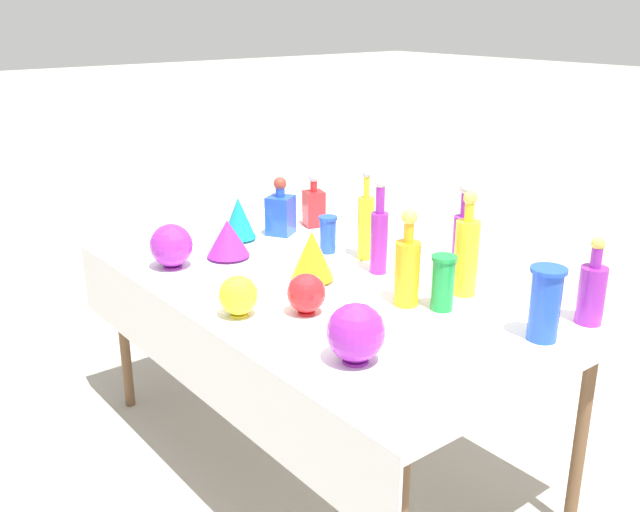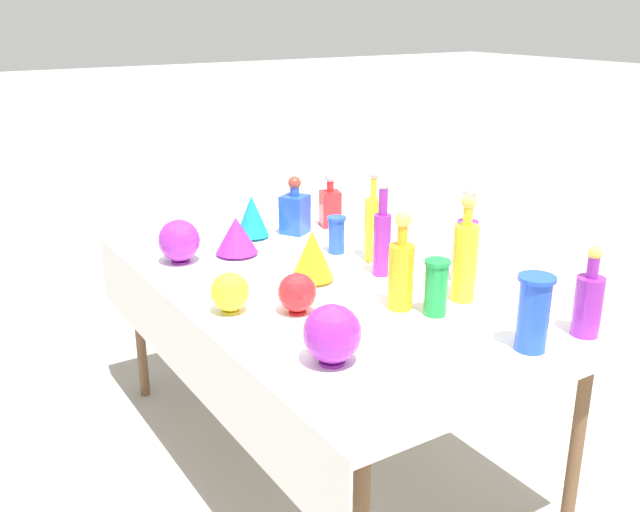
% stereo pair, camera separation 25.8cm
% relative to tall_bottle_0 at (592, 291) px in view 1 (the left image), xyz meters
% --- Properties ---
extents(ground_plane, '(40.00, 40.00, 0.00)m').
position_rel_tall_bottle_0_xyz_m(ground_plane, '(-0.81, -0.45, -0.87)').
color(ground_plane, '#A0998C').
extents(display_table, '(1.92, 1.05, 0.76)m').
position_rel_tall_bottle_0_xyz_m(display_table, '(-0.81, -0.48, -0.16)').
color(display_table, white).
rests_on(display_table, ground).
extents(tall_bottle_0, '(0.08, 0.08, 0.29)m').
position_rel_tall_bottle_0_xyz_m(tall_bottle_0, '(0.00, 0.00, 0.00)').
color(tall_bottle_0, purple).
rests_on(tall_bottle_0, display_table).
extents(tall_bottle_1, '(0.07, 0.07, 0.36)m').
position_rel_tall_bottle_0_xyz_m(tall_bottle_1, '(-0.53, -0.01, 0.03)').
color(tall_bottle_1, purple).
rests_on(tall_bottle_1, display_table).
extents(tall_bottle_2, '(0.06, 0.06, 0.37)m').
position_rel_tall_bottle_0_xyz_m(tall_bottle_2, '(-0.75, -0.21, 0.04)').
color(tall_bottle_2, purple).
rests_on(tall_bottle_2, display_table).
extents(tall_bottle_3, '(0.09, 0.09, 0.33)m').
position_rel_tall_bottle_0_xyz_m(tall_bottle_3, '(-0.47, -0.35, 0.02)').
color(tall_bottle_3, orange).
rests_on(tall_bottle_3, display_table).
extents(tall_bottle_4, '(0.06, 0.06, 0.37)m').
position_rel_tall_bottle_0_xyz_m(tall_bottle_4, '(-0.90, -0.15, 0.03)').
color(tall_bottle_4, yellow).
rests_on(tall_bottle_4, display_table).
extents(tall_bottle_5, '(0.08, 0.08, 0.37)m').
position_rel_tall_bottle_0_xyz_m(tall_bottle_5, '(-0.41, -0.12, 0.04)').
color(tall_bottle_5, yellow).
rests_on(tall_bottle_5, display_table).
extents(square_decanter_0, '(0.11, 0.11, 0.25)m').
position_rel_tall_bottle_0_xyz_m(square_decanter_0, '(-1.38, -0.03, -0.01)').
color(square_decanter_0, red).
rests_on(square_decanter_0, display_table).
extents(square_decanter_1, '(0.14, 0.14, 0.26)m').
position_rel_tall_bottle_0_xyz_m(square_decanter_1, '(-1.38, -0.22, -0.01)').
color(square_decanter_1, blue).
rests_on(square_decanter_1, display_table).
extents(slender_vase_0, '(0.08, 0.08, 0.19)m').
position_rel_tall_bottle_0_xyz_m(slender_vase_0, '(-0.36, -0.29, -0.01)').
color(slender_vase_0, '#198C38').
rests_on(slender_vase_0, display_table).
extents(slender_vase_1, '(0.11, 0.11, 0.23)m').
position_rel_tall_bottle_0_xyz_m(slender_vase_1, '(-0.02, -0.22, 0.01)').
color(slender_vase_1, blue).
rests_on(slender_vase_1, display_table).
extents(slender_vase_2, '(0.08, 0.08, 0.15)m').
position_rel_tall_bottle_0_xyz_m(slender_vase_2, '(-1.05, -0.21, -0.03)').
color(slender_vase_2, blue).
rests_on(slender_vase_2, display_table).
extents(fluted_vase_0, '(0.15, 0.15, 0.19)m').
position_rel_tall_bottle_0_xyz_m(fluted_vase_0, '(-1.42, -0.41, -0.01)').
color(fluted_vase_0, teal).
rests_on(fluted_vase_0, display_table).
extents(fluted_vase_1, '(0.16, 0.16, 0.19)m').
position_rel_tall_bottle_0_xyz_m(fluted_vase_1, '(-0.84, -0.46, -0.01)').
color(fluted_vase_1, orange).
rests_on(fluted_vase_1, display_table).
extents(fluted_vase_2, '(0.17, 0.17, 0.16)m').
position_rel_tall_bottle_0_xyz_m(fluted_vase_2, '(-1.25, -0.57, -0.03)').
color(fluted_vase_2, purple).
rests_on(fluted_vase_2, display_table).
extents(round_bowl_0, '(0.17, 0.17, 0.18)m').
position_rel_tall_bottle_0_xyz_m(round_bowl_0, '(-0.26, -0.76, -0.02)').
color(round_bowl_0, purple).
rests_on(round_bowl_0, display_table).
extents(round_bowl_1, '(0.13, 0.13, 0.14)m').
position_rel_tall_bottle_0_xyz_m(round_bowl_1, '(-0.62, -0.66, -0.04)').
color(round_bowl_1, red).
rests_on(round_bowl_1, display_table).
extents(round_bowl_2, '(0.13, 0.13, 0.14)m').
position_rel_tall_bottle_0_xyz_m(round_bowl_2, '(-0.74, -0.84, -0.04)').
color(round_bowl_2, yellow).
rests_on(round_bowl_2, display_table).
extents(round_bowl_3, '(0.16, 0.16, 0.17)m').
position_rel_tall_bottle_0_xyz_m(round_bowl_3, '(-1.29, -0.80, -0.02)').
color(round_bowl_3, purple).
rests_on(round_bowl_3, display_table).
extents(price_tag_left, '(0.05, 0.03, 0.05)m').
position_rel_tall_bottle_0_xyz_m(price_tag_left, '(-0.83, -0.91, -0.09)').
color(price_tag_left, white).
rests_on(price_tag_left, display_table).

